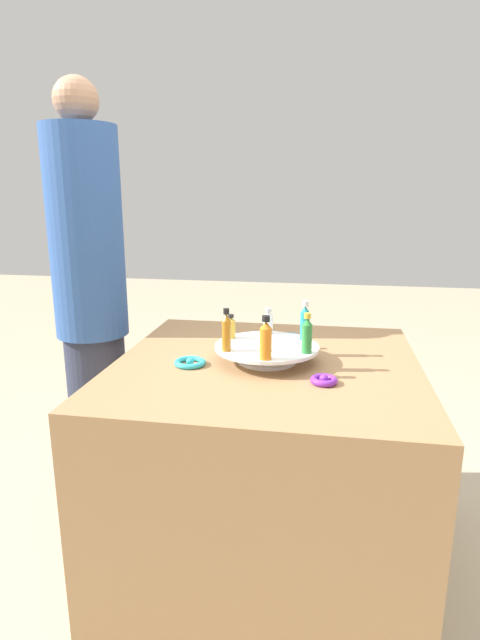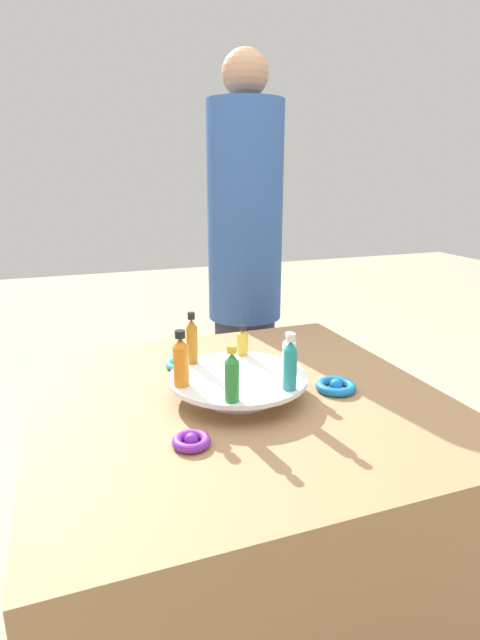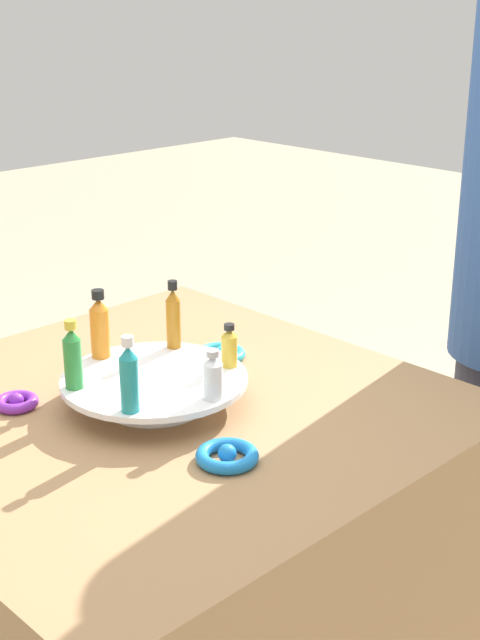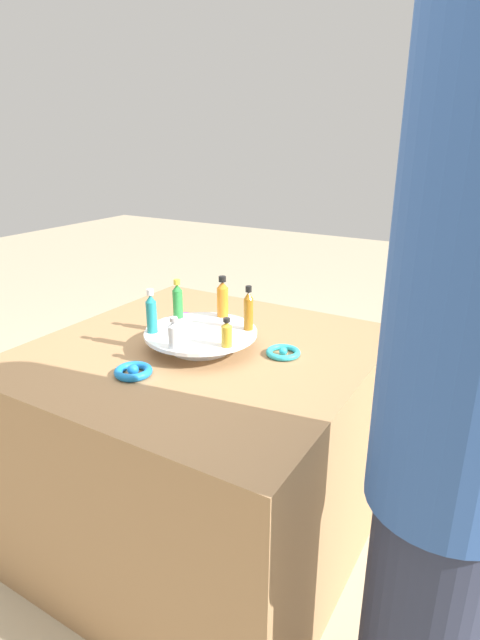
# 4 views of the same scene
# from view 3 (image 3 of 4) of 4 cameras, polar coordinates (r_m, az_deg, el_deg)

# --- Properties ---
(party_table) EXTENTS (1.04, 1.04, 0.78)m
(party_table) POSITION_cam_3_polar(r_m,az_deg,el_deg) (1.93, -5.05, -15.84)
(party_table) COLOR #9E754C
(party_table) RESTS_ON ground_plane
(display_stand) EXTENTS (0.36, 0.36, 0.06)m
(display_stand) POSITION_cam_3_polar(r_m,az_deg,el_deg) (1.71, -5.49, -4.18)
(display_stand) COLOR white
(display_stand) RESTS_ON party_table
(bottle_amber) EXTENTS (0.03, 0.03, 0.14)m
(bottle_amber) POSITION_cam_3_polar(r_m,az_deg,el_deg) (1.82, -4.29, 0.19)
(bottle_amber) COLOR #AD6B19
(bottle_amber) RESTS_ON display_stand
(bottle_orange) EXTENTS (0.04, 0.04, 0.14)m
(bottle_orange) POSITION_cam_3_polar(r_m,az_deg,el_deg) (1.79, -8.97, -0.41)
(bottle_orange) COLOR orange
(bottle_orange) RESTS_ON display_stand
(bottle_green) EXTENTS (0.03, 0.03, 0.13)m
(bottle_green) POSITION_cam_3_polar(r_m,az_deg,el_deg) (1.66, -10.67, -2.33)
(bottle_green) COLOR #288438
(bottle_green) RESTS_ON display_stand
(bottle_teal) EXTENTS (0.03, 0.03, 0.14)m
(bottle_teal) POSITION_cam_3_polar(r_m,az_deg,el_deg) (1.55, -7.11, -3.65)
(bottle_teal) COLOR teal
(bottle_teal) RESTS_ON display_stand
(bottle_clear) EXTENTS (0.04, 0.04, 0.09)m
(bottle_clear) POSITION_cam_3_polar(r_m,az_deg,el_deg) (1.59, -1.75, -3.63)
(bottle_clear) COLOR silver
(bottle_clear) RESTS_ON display_stand
(bottle_gold) EXTENTS (0.03, 0.03, 0.09)m
(bottle_gold) POSITION_cam_3_polar(r_m,az_deg,el_deg) (1.73, -0.69, -1.73)
(bottle_gold) COLOR gold
(bottle_gold) RESTS_ON display_stand
(ribbon_bow_teal) EXTENTS (0.11, 0.11, 0.03)m
(ribbon_bow_teal) POSITION_cam_3_polar(r_m,az_deg,el_deg) (1.93, -1.23, -2.16)
(ribbon_bow_teal) COLOR #2DB7CC
(ribbon_bow_teal) RESTS_ON party_table
(ribbon_bow_purple) EXTENTS (0.08, 0.08, 0.03)m
(ribbon_bow_purple) POSITION_cam_3_polar(r_m,az_deg,el_deg) (1.76, -14.12, -5.11)
(ribbon_bow_purple) COLOR purple
(ribbon_bow_purple) RESTS_ON party_table
(ribbon_bow_blue) EXTENTS (0.11, 0.11, 0.03)m
(ribbon_bow_blue) POSITION_cam_3_polar(r_m,az_deg,el_deg) (1.52, -0.82, -8.67)
(ribbon_bow_blue) COLOR blue
(ribbon_bow_blue) RESTS_ON party_table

